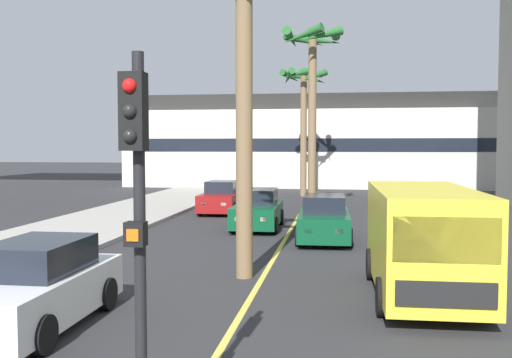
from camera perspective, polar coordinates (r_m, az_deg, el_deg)
lane_stripe_center at (r=23.33m, az=3.51°, el=-4.79°), size 0.14×56.00×0.01m
pier_building_backdrop at (r=48.12m, az=5.97°, el=3.60°), size 30.41×8.04×7.26m
car_queue_front at (r=28.50m, az=-3.33°, el=-1.87°), size 1.87×4.12×1.56m
car_queue_second at (r=23.05m, az=0.17°, el=-3.08°), size 1.90×4.13×1.56m
car_queue_third at (r=11.36m, az=-20.69°, el=-9.91°), size 1.84×4.11×1.56m
car_queue_fourth at (r=20.26m, az=6.67°, el=-3.99°), size 1.91×4.14×1.56m
delivery_van at (r=13.05m, az=15.98°, el=-5.60°), size 2.22×5.28×2.36m
traffic_light_median_near at (r=5.90m, az=-11.56°, el=-2.20°), size 0.24×0.37×4.20m
palm_tree_near_median at (r=28.36m, az=5.55°, el=10.87°), size 3.00×3.17×8.92m
palm_tree_mid_median at (r=14.67m, az=-1.22°, el=16.33°), size 3.15×3.12×8.17m
palm_tree_far_median at (r=37.99m, az=4.68°, el=8.18°), size 3.15×3.19×8.27m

